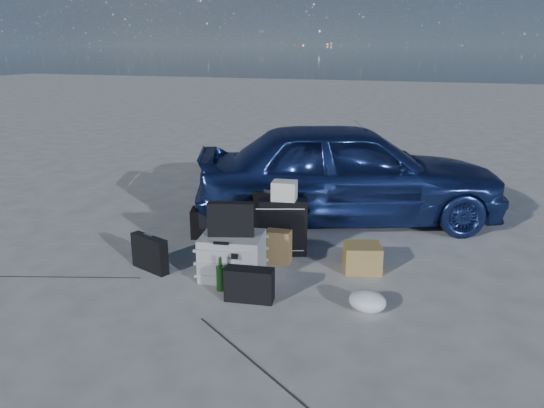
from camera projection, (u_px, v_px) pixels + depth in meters
The scene contains 16 objects.
ground at pixel (214, 278), 5.02m from camera, with size 60.00×60.00×0.00m, color #B9B9B4.
car at pixel (349, 172), 6.49m from camera, with size 1.49×3.70×1.26m, color navy.
pelican_case at pixel (232, 256), 5.02m from camera, with size 0.57×0.47×0.41m, color #AEB2B4.
laptop_bag at pixel (231, 219), 4.90m from camera, with size 0.43×0.11×0.32m, color black.
briefcase at pixel (150, 253), 5.16m from camera, with size 0.45×0.10×0.35m, color black.
suitcase_left at pixel (267, 217), 5.86m from camera, with size 0.46×0.16×0.59m, color black.
suitcase_right at pixel (283, 227), 5.53m from camera, with size 0.50×0.18×0.60m, color black.
white_carton at pixel (284, 191), 5.41m from camera, with size 0.24×0.20×0.20m, color silver.
duffel_bag at pixel (220, 222), 6.10m from camera, with size 0.65×0.28×0.33m, color black.
flat_box_white at pixel (220, 207), 6.03m from camera, with size 0.36×0.27×0.06m, color silver.
flat_box_black at pixel (221, 201), 6.03m from camera, with size 0.30×0.22×0.06m, color black.
kraft_bag at pixel (278, 247), 5.34m from camera, with size 0.26×0.15×0.34m, color olive.
cardboard_box at pixel (362, 258), 5.17m from camera, with size 0.35×0.31×0.26m, color olive.
plastic_bag at pixel (367, 301), 4.38m from camera, with size 0.32×0.27×0.17m, color white.
messenger_bag at pixel (249, 285), 4.55m from camera, with size 0.42×0.16×0.29m, color black.
green_bottle at pixel (220, 274), 4.74m from camera, with size 0.08×0.08×0.31m, color black.
Camera 1 is at (2.06, -4.16, 2.12)m, focal length 35.00 mm.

